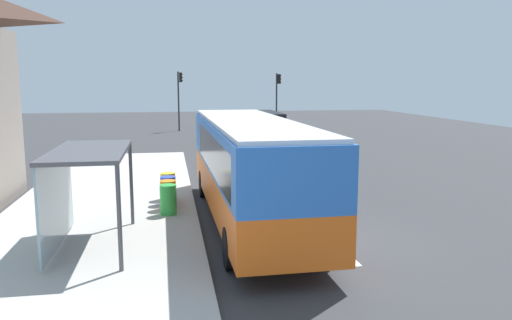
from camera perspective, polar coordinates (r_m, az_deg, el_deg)
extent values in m
cube|color=#38383A|center=(27.62, -1.15, -0.21)|extent=(56.00, 92.00, 0.04)
cube|color=beige|center=(15.72, -17.94, -7.31)|extent=(6.20, 30.00, 0.18)
cube|color=silver|center=(13.46, 9.85, -10.12)|extent=(0.16, 2.20, 0.01)
cube|color=silver|center=(18.04, 4.49, -5.09)|extent=(0.16, 2.20, 0.01)
cube|color=silver|center=(22.81, 1.38, -2.10)|extent=(0.16, 2.20, 0.01)
cube|color=silver|center=(27.65, -0.64, -0.14)|extent=(0.16, 2.20, 0.01)
cube|color=silver|center=(32.54, -2.06, 1.23)|extent=(0.16, 2.20, 0.01)
cube|color=silver|center=(37.46, -3.10, 2.24)|extent=(0.16, 2.20, 0.01)
cube|color=silver|center=(42.40, -3.91, 3.01)|extent=(0.16, 2.20, 0.01)
cube|color=orange|center=(15.53, -0.65, -3.31)|extent=(2.65, 11.03, 1.15)
cube|color=blue|center=(15.30, -0.65, 1.45)|extent=(2.65, 11.03, 1.45)
cube|color=silver|center=(15.22, -0.66, 4.34)|extent=(2.52, 10.81, 0.12)
cube|color=black|center=(20.67, -3.28, 3.18)|extent=(2.30, 0.15, 1.22)
cube|color=black|center=(14.66, -4.98, 0.80)|extent=(0.19, 8.58, 1.10)
cylinder|color=black|center=(19.30, -5.97, -2.68)|extent=(0.29, 1.00, 1.00)
cylinder|color=black|center=(19.60, 0.63, -2.45)|extent=(0.29, 1.00, 1.00)
cylinder|color=black|center=(11.99, -2.92, -9.91)|extent=(0.29, 1.00, 1.00)
cylinder|color=black|center=(12.47, 7.56, -9.22)|extent=(0.29, 1.00, 1.00)
cube|color=black|center=(34.14, 0.85, 3.81)|extent=(2.04, 5.22, 1.96)
cube|color=black|center=(34.11, 0.85, 4.37)|extent=(2.07, 3.14, 0.44)
cylinder|color=black|center=(32.47, 3.03, 1.80)|extent=(0.23, 0.68, 0.68)
cylinder|color=black|center=(32.13, -0.10, 1.73)|extent=(0.23, 0.68, 0.68)
cylinder|color=black|center=(36.36, 1.68, 2.57)|extent=(0.23, 0.68, 0.68)
cylinder|color=black|center=(36.06, -1.13, 2.52)|extent=(0.23, 0.68, 0.68)
cube|color=#A51919|center=(42.80, -1.21, 3.91)|extent=(1.82, 4.41, 0.60)
cube|color=black|center=(42.55, -1.17, 4.69)|extent=(1.59, 2.38, 0.60)
cylinder|color=black|center=(44.19, -2.56, 3.67)|extent=(0.20, 0.64, 0.64)
cylinder|color=black|center=(44.43, -0.46, 3.71)|extent=(0.20, 0.64, 0.64)
cylinder|color=black|center=(41.23, -2.01, 3.30)|extent=(0.20, 0.64, 0.64)
cylinder|color=black|center=(41.49, 0.24, 3.34)|extent=(0.20, 0.64, 0.64)
cylinder|color=green|center=(16.23, -9.89, -4.43)|extent=(0.52, 0.52, 0.95)
cylinder|color=orange|center=(16.91, -9.89, -3.89)|extent=(0.52, 0.52, 0.95)
cylinder|color=blue|center=(17.59, -9.90, -3.39)|extent=(0.52, 0.52, 0.95)
cylinder|color=yellow|center=(18.28, -9.90, -2.92)|extent=(0.52, 0.52, 0.95)
cylinder|color=#2D2D2D|center=(45.13, 2.33, 6.58)|extent=(0.14, 0.14, 5.03)
cube|color=black|center=(45.14, 2.62, 9.14)|extent=(0.24, 0.28, 0.84)
sphere|color=red|center=(45.17, 2.78, 9.49)|extent=(0.16, 0.16, 0.16)
sphere|color=#3C2C03|center=(45.17, 2.77, 9.13)|extent=(0.16, 0.16, 0.16)
sphere|color=black|center=(45.17, 2.77, 8.78)|extent=(0.16, 0.16, 0.16)
cylinder|color=#2D2D2D|center=(44.92, -8.75, 6.56)|extent=(0.14, 0.14, 5.17)
cube|color=black|center=(44.89, -8.52, 9.23)|extent=(0.24, 0.28, 0.84)
sphere|color=red|center=(44.90, -8.38, 9.59)|extent=(0.16, 0.16, 0.16)
sphere|color=#3C2C03|center=(44.90, -8.37, 9.23)|extent=(0.16, 0.16, 0.16)
sphere|color=black|center=(44.90, -8.36, 8.87)|extent=(0.16, 0.16, 0.16)
cube|color=#4C4C51|center=(13.24, -18.34, 0.93)|extent=(1.80, 4.00, 0.10)
cube|color=#8CA5B2|center=(13.60, -21.64, -4.18)|extent=(0.06, 3.80, 2.30)
cylinder|color=#4C4C51|center=(11.53, -15.20, -6.32)|extent=(0.10, 0.10, 2.44)
cylinder|color=#4C4C51|center=(15.21, -13.92, -2.59)|extent=(0.10, 0.10, 2.44)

